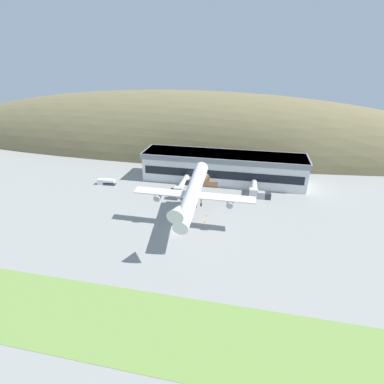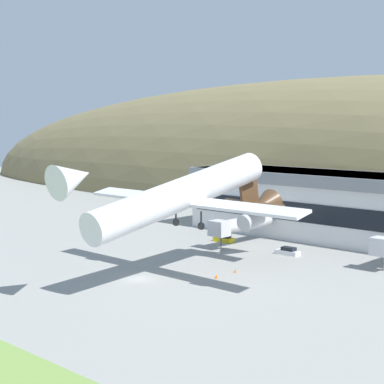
{
  "view_description": "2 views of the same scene",
  "coord_description": "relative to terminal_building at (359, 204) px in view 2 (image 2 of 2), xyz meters",
  "views": [
    {
      "loc": [
        23.08,
        -83.34,
        54.72
      ],
      "look_at": [
        4.48,
        3.87,
        13.87
      ],
      "focal_mm": 28.0,
      "sensor_mm": 36.0,
      "label": 1
    },
    {
      "loc": [
        70.94,
        -63.55,
        23.88
      ],
      "look_at": [
        7.56,
        3.88,
        13.55
      ],
      "focal_mm": 60.0,
      "sensor_mm": 36.0,
      "label": 2
    }
  ],
  "objects": [
    {
      "name": "service_car_1",
      "position": [
        -3.49,
        -18.86,
        -7.05
      ],
      "size": [
        4.49,
        1.92,
        1.42
      ],
      "color": "silver",
      "rests_on": "ground_plane"
    },
    {
      "name": "hill_backdrop",
      "position": [
        -30.95,
        47.22,
        -7.63
      ],
      "size": [
        351.69,
        63.28,
        72.16
      ],
      "primitive_type": "ellipsoid",
      "color": "olive",
      "rests_on": "ground_plane"
    },
    {
      "name": "traffic_cone_1",
      "position": [
        -1.57,
        -40.52,
        -7.35
      ],
      "size": [
        0.52,
        0.52,
        0.58
      ],
      "color": "orange",
      "rests_on": "ground_plane"
    },
    {
      "name": "box_truck",
      "position": [
        -51.98,
        -15.83,
        -6.16
      ],
      "size": [
        8.45,
        2.74,
        3.09
      ],
      "color": "silver",
      "rests_on": "ground_plane"
    },
    {
      "name": "terminal_building",
      "position": [
        0.0,
        0.0,
        0.0
      ],
      "size": [
        75.46,
        17.2,
        13.47
      ],
      "color": "silver",
      "rests_on": "ground_plane"
    },
    {
      "name": "cargo_airplane",
      "position": [
        -5.29,
        -43.55,
        4.97
      ],
      "size": [
        41.62,
        46.12,
        13.36
      ],
      "color": "silver"
    },
    {
      "name": "traffic_cone_0",
      "position": [
        -1.82,
        -35.67,
        -7.35
      ],
      "size": [
        0.52,
        0.52,
        0.58
      ],
      "color": "orange",
      "rests_on": "ground_plane"
    },
    {
      "name": "service_car_0",
      "position": [
        -19.68,
        -17.47,
        -6.96
      ],
      "size": [
        4.24,
        2.05,
        1.63
      ],
      "color": "gold",
      "rests_on": "ground_plane"
    },
    {
      "name": "ground_plane",
      "position": [
        -9.77,
        -49.16,
        -7.63
      ],
      "size": [
        454.04,
        454.04,
        0.0
      ],
      "primitive_type": "plane",
      "color": "gray"
    },
    {
      "name": "jetway_0",
      "position": [
        -15.49,
        -17.52,
        -3.64
      ],
      "size": [
        3.38,
        17.2,
        5.43
      ],
      "color": "silver",
      "rests_on": "ground_plane"
    }
  ]
}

